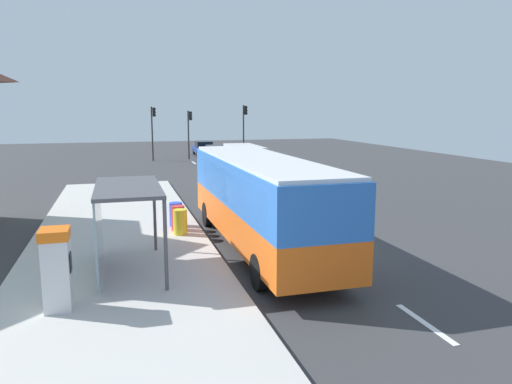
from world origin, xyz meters
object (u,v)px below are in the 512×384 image
object	(u,v)px
bus_shelter	(117,206)
ticket_machine	(57,269)
white_van	(244,159)
recycling_bin_blue	(176,214)
recycling_bin_red	(178,218)
traffic_light_median	(189,127)
bus	(260,197)
sedan_near	(204,148)
traffic_light_far_side	(153,125)
recycling_bin_yellow	(180,222)
traffic_light_near_side	(244,124)
sedan_far	(215,153)

from	to	relation	value
bus_shelter	ticket_machine	bearing A→B (deg)	-119.70
white_van	bus_shelter	bearing A→B (deg)	-114.47
ticket_machine	recycling_bin_blue	bearing A→B (deg)	64.57
recycling_bin_blue	bus_shelter	size ratio (longest dim) A/B	0.24
recycling_bin_red	recycling_bin_blue	xyz separation A→B (m)	(0.00, 0.70, 0.00)
traffic_light_median	ticket_machine	bearing A→B (deg)	-102.94
recycling_bin_blue	bus_shelter	distance (m)	5.78
bus	bus_shelter	bearing A→B (deg)	-160.77
sedan_near	traffic_light_far_side	bearing A→B (deg)	-143.03
sedan_near	recycling_bin_blue	xyz separation A→B (m)	(-6.50, -31.43, -0.14)
sedan_near	recycling_bin_yellow	world-z (taller)	sedan_near
traffic_light_near_side	traffic_light_median	xyz separation A→B (m)	(-5.09, 1.60, -0.32)
recycling_bin_yellow	sedan_near	bearing A→B (deg)	78.80
ticket_machine	bus	bearing A→B (deg)	33.85
sedan_near	traffic_light_median	bearing A→B (deg)	-120.13
traffic_light_far_side	traffic_light_median	distance (m)	3.60
ticket_machine	traffic_light_near_side	size ratio (longest dim) A/B	0.37
sedan_near	recycling_bin_yellow	distance (m)	33.47
bus	traffic_light_far_side	xyz separation A→B (m)	(-1.39, 30.87, 1.51)
sedan_near	sedan_far	world-z (taller)	same
sedan_far	recycling_bin_yellow	distance (m)	27.13
white_van	bus	bearing A→B (deg)	-102.75
bus	white_van	world-z (taller)	bus
sedan_near	traffic_light_near_side	bearing A→B (deg)	-56.67
traffic_light_near_side	sedan_near	bearing A→B (deg)	123.33
recycling_bin_yellow	traffic_light_near_side	bearing A→B (deg)	70.88
sedan_near	traffic_light_near_side	xyz separation A→B (m)	(3.20, -4.86, 2.66)
recycling_bin_yellow	bus_shelter	size ratio (longest dim) A/B	0.24
traffic_light_far_side	bus	bearing A→B (deg)	-87.42
traffic_light_median	recycling_bin_yellow	bearing A→B (deg)	-98.85
ticket_machine	traffic_light_near_side	distance (m)	36.73
sedan_near	sedan_far	size ratio (longest dim) A/B	0.99
recycling_bin_blue	bus_shelter	xyz separation A→B (m)	(-2.21, -5.14, 1.44)
recycling_bin_yellow	recycling_bin_red	distance (m)	0.70
recycling_bin_yellow	bus	bearing A→B (deg)	-40.20
white_van	traffic_light_near_side	distance (m)	13.37
white_van	traffic_light_median	bearing A→B (deg)	97.12
ticket_machine	traffic_light_far_side	xyz separation A→B (m)	(4.71, 34.96, 2.18)
sedan_near	recycling_bin_yellow	size ratio (longest dim) A/B	4.68
recycling_bin_red	traffic_light_near_side	world-z (taller)	traffic_light_near_side
recycling_bin_red	recycling_bin_blue	world-z (taller)	same
sedan_far	traffic_light_far_side	distance (m)	6.45
recycling_bin_red	ticket_machine	bearing A→B (deg)	-117.65
white_van	sedan_far	size ratio (longest dim) A/B	1.17
ticket_machine	traffic_light_near_side	bearing A→B (deg)	68.71
traffic_light_median	sedan_far	bearing A→B (deg)	-59.55
traffic_light_median	white_van	bearing A→B (deg)	-82.88
sedan_near	traffic_light_near_side	size ratio (longest dim) A/B	0.85
bus	bus_shelter	world-z (taller)	bus
bus_shelter	bus	bearing A→B (deg)	19.23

